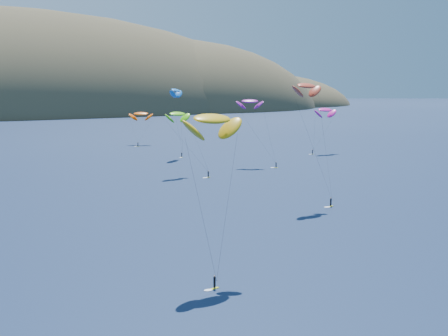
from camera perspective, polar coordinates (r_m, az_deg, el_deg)
island at (r=605.93m, az=-18.14°, el=3.96°), size 730.00×300.00×210.00m
kitesurfer_2 at (r=85.29m, az=-1.09°, el=4.51°), size 10.25×9.62×24.48m
kitesurfer_3 at (r=179.69m, az=-4.28°, el=4.95°), size 10.74×12.12×20.01m
kitesurfer_4 at (r=222.71m, az=-4.44°, el=7.09°), size 8.81×8.97×26.21m
kitesurfer_6 at (r=200.58m, az=2.38°, el=6.12°), size 9.36×13.69×22.95m
kitesurfer_8 at (r=239.17m, az=9.23°, el=5.27°), size 12.79×5.44×19.05m
kitesurfer_9 at (r=136.93m, az=7.56°, el=7.45°), size 8.81×8.54×28.27m
kitesurfer_11 at (r=271.20m, az=-7.60°, el=4.94°), size 10.84×13.57×15.90m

